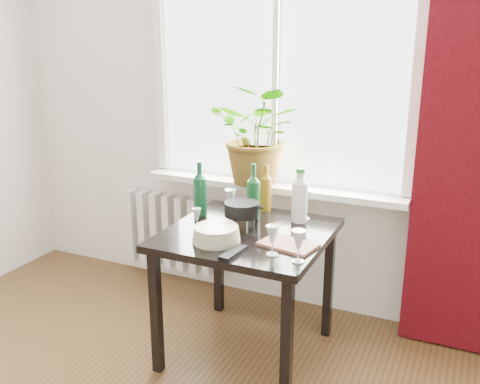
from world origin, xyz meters
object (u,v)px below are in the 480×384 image
at_px(fondue_pot, 242,215).
at_px(radiator, 175,232).
at_px(cleaning_bottle, 300,195).
at_px(wineglass_front_left, 197,219).
at_px(table, 248,247).
at_px(wineglass_back_left, 230,202).
at_px(cutting_board, 288,244).
at_px(wineglass_front_right, 272,240).
at_px(potted_plant, 259,135).
at_px(wine_bottle_right, 253,191).
at_px(wineglass_back_center, 304,204).
at_px(wineglass_far_right, 298,246).
at_px(tv_remote, 233,253).
at_px(bottle_amber, 266,187).
at_px(plate_stack, 216,234).
at_px(wine_bottle_left, 200,188).

bearing_deg(fondue_pot, radiator, 142.87).
height_order(cleaning_bottle, wineglass_front_left, cleaning_bottle).
distance_m(table, wineglass_back_left, 0.33).
bearing_deg(table, cutting_board, -21.77).
bearing_deg(wineglass_front_right, potted_plant, 116.77).
bearing_deg(wineglass_front_left, wineglass_front_right, -18.23).
distance_m(wine_bottle_right, wineglass_back_center, 0.30).
height_order(cleaning_bottle, cutting_board, cleaning_bottle).
bearing_deg(wineglass_far_right, tv_remote, -170.79).
distance_m(bottle_amber, cleaning_bottle, 0.27).
relative_size(table, wineglass_back_center, 4.80).
relative_size(cleaning_bottle, wineglass_front_left, 2.71).
relative_size(tv_remote, cutting_board, 0.67).
xyz_separation_m(cleaning_bottle, wineglass_front_left, (-0.47, -0.34, -0.10)).
xyz_separation_m(cleaning_bottle, tv_remote, (-0.14, -0.59, -0.15)).
distance_m(wineglass_back_center, plate_stack, 0.60).
relative_size(wine_bottle_left, wineglass_far_right, 2.02).
bearing_deg(plate_stack, wineglass_far_right, -8.36).
height_order(plate_stack, fondue_pot, fondue_pot).
height_order(wine_bottle_left, cutting_board, wine_bottle_left).
relative_size(plate_stack, fondue_pot, 1.14).
height_order(cleaning_bottle, tv_remote, cleaning_bottle).
height_order(table, bottle_amber, bottle_amber).
distance_m(wine_bottle_left, bottle_amber, 0.39).
height_order(wine_bottle_right, tv_remote, wine_bottle_right).
xyz_separation_m(potted_plant, wineglass_back_left, (-0.03, -0.36, -0.34)).
xyz_separation_m(wine_bottle_right, cutting_board, (0.33, -0.32, -0.15)).
height_order(radiator, wineglass_front_left, wineglass_front_left).
distance_m(potted_plant, plate_stack, 0.86).
distance_m(potted_plant, wine_bottle_left, 0.53).
relative_size(table, wine_bottle_right, 2.62).
bearing_deg(wineglass_back_center, potted_plant, 146.87).
height_order(bottle_amber, wineglass_far_right, bottle_amber).
relative_size(radiator, wine_bottle_left, 2.46).
bearing_deg(wineglass_front_left, tv_remote, -36.25).
distance_m(wine_bottle_left, cutting_board, 0.69).
bearing_deg(plate_stack, table, 67.98).
bearing_deg(wineglass_back_center, wineglass_far_right, -74.47).
xyz_separation_m(wine_bottle_right, plate_stack, (-0.03, -0.42, -0.12)).
bearing_deg(wineglass_back_left, wine_bottle_left, -157.69).
distance_m(table, cleaning_bottle, 0.42).
height_order(wineglass_back_left, fondue_pot, wineglass_back_left).
distance_m(table, tv_remote, 0.35).
bearing_deg(cleaning_bottle, bottle_amber, 156.93).
bearing_deg(cleaning_bottle, plate_stack, -121.26).
distance_m(wineglass_front_right, wineglass_far_right, 0.14).
height_order(potted_plant, wineglass_far_right, potted_plant).
height_order(table, cleaning_bottle, cleaning_bottle).
xyz_separation_m(wineglass_far_right, cutting_board, (-0.11, 0.17, -0.07)).
relative_size(table, bottle_amber, 2.93).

